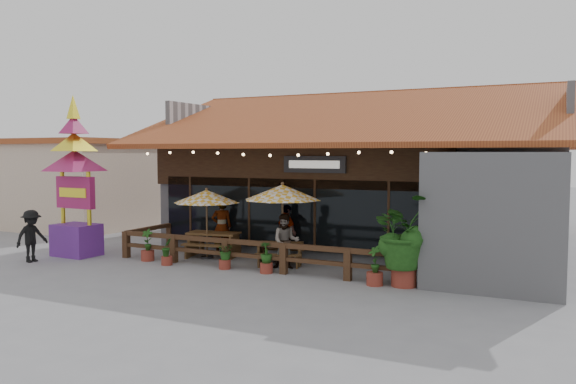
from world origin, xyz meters
The scene contains 19 objects.
ground centered at (0.00, 0.00, 0.00)m, with size 100.00×100.00×0.00m, color gray.
restaurant_building centered at (0.26, 6.61, 2.21)m, with size 15.50×14.73×6.09m.
patio_railing centered at (-2.25, -0.27, 0.61)m, with size 10.00×2.60×0.92m.
neighbor_building centered at (-15.00, 6.00, 2.14)m, with size 8.40×8.40×4.22m.
umbrella_left centered at (-3.96, 0.62, 2.10)m, with size 2.91×2.91×2.40m.
umbrella_right centered at (-1.11, 0.67, 2.32)m, with size 2.87×2.87×2.66m.
picnic_table_left centered at (-3.92, 0.96, 0.57)m, with size 1.98×1.78×0.84m.
picnic_table_right centered at (-1.22, 0.69, 0.48)m, with size 1.81×1.69×0.71m.
thai_sign_tower centered at (-8.32, -0.96, 3.16)m, with size 2.30×2.30×5.99m.
tropical_plant centered at (3.09, -0.48, 1.44)m, with size 2.39×2.40×2.51m.
diner_a centered at (-3.90, 1.46, 0.98)m, with size 0.72×0.47×1.96m, color #382512.
diner_b centered at (-0.76, 0.18, 0.86)m, with size 0.83×0.65×1.71m, color #382512.
diner_c centered at (-1.37, 1.50, 0.93)m, with size 1.09×0.45×1.86m, color #382512.
pedestrian centered at (-8.77, -2.44, 0.86)m, with size 1.11×0.64×1.71m, color black.
planter_a centered at (-5.48, -0.62, 0.45)m, with size 0.43×0.43×1.06m.
planter_b centered at (-4.45, -0.94, 0.39)m, with size 0.35×0.38×0.87m.
planter_c centered at (-2.45, -0.65, 0.50)m, with size 0.72×0.71×0.90m.
planter_d centered at (-1.02, -0.62, 0.46)m, with size 0.45×0.45×0.94m.
planter_e centered at (2.35, -0.72, 0.46)m, with size 0.47×0.45×1.10m.
Camera 1 is at (6.72, -15.21, 3.58)m, focal length 35.00 mm.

